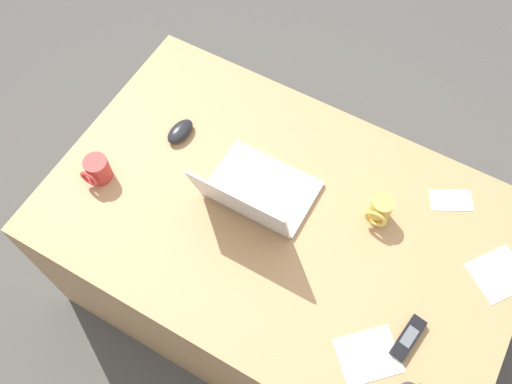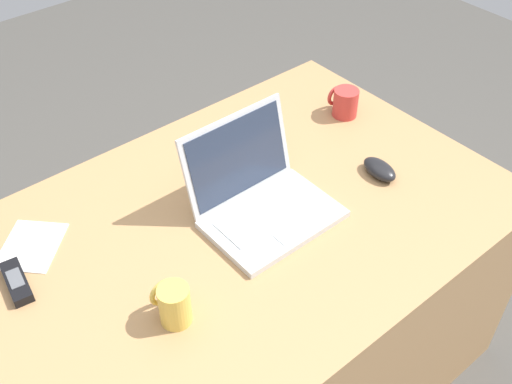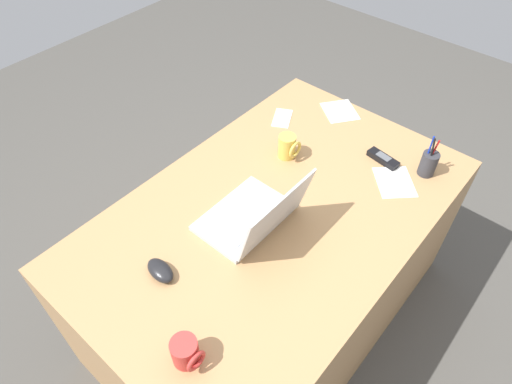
% 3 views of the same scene
% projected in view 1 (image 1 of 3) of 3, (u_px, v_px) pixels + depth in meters
% --- Properties ---
extents(ground_plane, '(6.00, 6.00, 0.00)m').
position_uv_depth(ground_plane, '(275.00, 289.00, 2.38)').
color(ground_plane, '#4C4944').
extents(desk, '(1.50, 0.95, 0.71)m').
position_uv_depth(desk, '(278.00, 259.00, 2.06)').
color(desk, tan).
rests_on(desk, ground).
extents(laptop, '(0.33, 0.29, 0.24)m').
position_uv_depth(laptop, '(256.00, 193.00, 1.73)').
color(laptop, silver).
rests_on(laptop, desk).
extents(computer_mouse, '(0.07, 0.12, 0.04)m').
position_uv_depth(computer_mouse, '(180.00, 131.00, 1.88)').
color(computer_mouse, black).
rests_on(computer_mouse, desk).
extents(coffee_mug_white, '(0.08, 0.09, 0.09)m').
position_uv_depth(coffee_mug_white, '(97.00, 170.00, 1.78)').
color(coffee_mug_white, '#C63833').
rests_on(coffee_mug_white, desk).
extents(coffee_mug_tall, '(0.07, 0.08, 0.10)m').
position_uv_depth(coffee_mug_tall, '(380.00, 210.00, 1.71)').
color(coffee_mug_tall, '#E0BC4C').
rests_on(coffee_mug_tall, desk).
extents(cordless_phone, '(0.06, 0.14, 0.03)m').
position_uv_depth(cordless_phone, '(408.00, 338.00, 1.56)').
color(cordless_phone, black).
rests_on(cordless_phone, desk).
extents(paper_note_near_laptop, '(0.22, 0.22, 0.00)m').
position_uv_depth(paper_note_near_laptop, '(368.00, 355.00, 1.54)').
color(paper_note_near_laptop, white).
rests_on(paper_note_near_laptop, desk).
extents(paper_note_left, '(0.15, 0.13, 0.00)m').
position_uv_depth(paper_note_left, '(451.00, 200.00, 1.78)').
color(paper_note_left, white).
rests_on(paper_note_left, desk).
extents(paper_note_right, '(0.21, 0.21, 0.00)m').
position_uv_depth(paper_note_right, '(499.00, 274.00, 1.66)').
color(paper_note_right, white).
rests_on(paper_note_right, desk).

